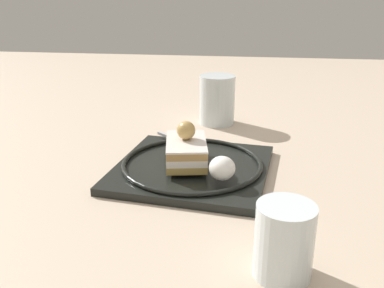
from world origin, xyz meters
The scene contains 7 objects.
ground_plane centered at (0.00, 0.00, 0.00)m, with size 2.40×2.40×0.00m, color beige.
dessert_plate centered at (0.01, -0.03, 0.01)m, with size 0.27×0.27×0.02m.
cake_slice centered at (0.01, -0.02, 0.04)m, with size 0.12×0.08×0.07m.
whipped_cream_dollop centered at (-0.05, -0.08, 0.04)m, with size 0.04×0.04×0.04m, color white.
fork centered at (0.10, 0.01, 0.02)m, with size 0.07×0.09×0.00m.
drink_glass_near centered at (0.29, -0.05, 0.05)m, with size 0.08×0.08×0.11m.
drink_glass_far centered at (-0.24, -0.16, 0.04)m, with size 0.06×0.06×0.08m.
Camera 1 is at (-0.63, -0.11, 0.30)m, focal length 40.64 mm.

